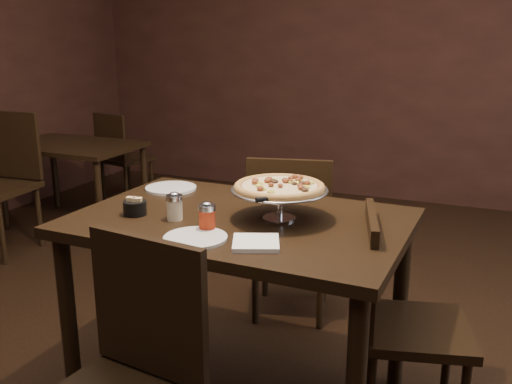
% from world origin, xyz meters
% --- Properties ---
extents(room, '(6.04, 7.04, 2.84)m').
position_xyz_m(room, '(0.06, 0.03, 1.40)').
color(room, black).
rests_on(room, ground).
extents(dining_table, '(1.35, 0.92, 0.83)m').
position_xyz_m(dining_table, '(0.08, 0.06, 0.72)').
color(dining_table, black).
rests_on(dining_table, ground).
extents(background_table, '(1.08, 0.72, 0.68)m').
position_xyz_m(background_table, '(-2.20, 1.73, 0.59)').
color(background_table, black).
rests_on(background_table, ground).
extents(pizza_stand, '(0.39, 0.39, 0.16)m').
position_xyz_m(pizza_stand, '(0.23, 0.10, 0.96)').
color(pizza_stand, silver).
rests_on(pizza_stand, dining_table).
extents(parmesan_shaker, '(0.07, 0.07, 0.11)m').
position_xyz_m(parmesan_shaker, '(-0.15, -0.07, 0.88)').
color(parmesan_shaker, beige).
rests_on(parmesan_shaker, dining_table).
extents(pepper_flake_shaker, '(0.07, 0.07, 0.11)m').
position_xyz_m(pepper_flake_shaker, '(0.03, -0.14, 0.88)').
color(pepper_flake_shaker, '#9C1D0E').
rests_on(pepper_flake_shaker, dining_table).
extents(packet_caddy, '(0.09, 0.09, 0.07)m').
position_xyz_m(packet_caddy, '(-0.33, -0.08, 0.86)').
color(packet_caddy, black).
rests_on(packet_caddy, dining_table).
extents(napkin_stack, '(0.21, 0.21, 0.02)m').
position_xyz_m(napkin_stack, '(0.26, -0.21, 0.84)').
color(napkin_stack, white).
rests_on(napkin_stack, dining_table).
extents(plate_left, '(0.24, 0.24, 0.01)m').
position_xyz_m(plate_left, '(-0.40, 0.32, 0.83)').
color(plate_left, silver).
rests_on(plate_left, dining_table).
extents(plate_near, '(0.23, 0.23, 0.01)m').
position_xyz_m(plate_near, '(0.04, -0.24, 0.83)').
color(plate_near, silver).
rests_on(plate_near, dining_table).
extents(serving_spatula, '(0.17, 0.17, 0.02)m').
position_xyz_m(serving_spatula, '(0.26, -0.06, 0.95)').
color(serving_spatula, silver).
rests_on(serving_spatula, pizza_stand).
extents(chair_far, '(0.52, 0.52, 0.94)m').
position_xyz_m(chair_far, '(0.03, 0.83, 0.51)').
color(chair_far, black).
rests_on(chair_far, ground).
extents(chair_near, '(0.50, 0.50, 0.94)m').
position_xyz_m(chair_near, '(0.02, -0.68, 0.52)').
color(chair_near, black).
rests_on(chair_near, ground).
extents(chair_side, '(0.51, 0.51, 0.89)m').
position_xyz_m(chair_side, '(0.72, 0.14, 0.49)').
color(chair_side, black).
rests_on(chair_side, ground).
extents(bg_chair_far, '(0.48, 0.48, 0.85)m').
position_xyz_m(bg_chair_far, '(-2.20, 2.39, 0.46)').
color(bg_chair_far, black).
rests_on(bg_chair_far, ground).
extents(bg_chair_near, '(0.50, 0.50, 1.00)m').
position_xyz_m(bg_chair_near, '(-2.26, 1.05, 0.55)').
color(bg_chair_near, black).
rests_on(bg_chair_near, ground).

